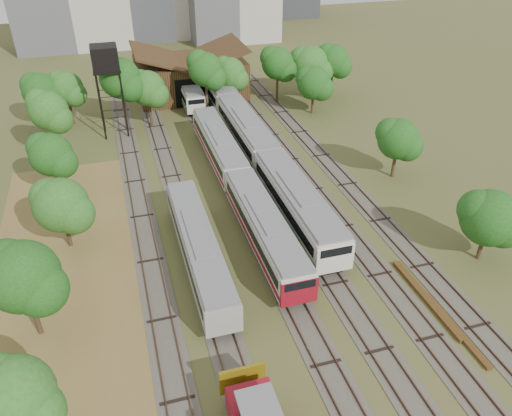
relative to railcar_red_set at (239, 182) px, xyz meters
name	(u,v)px	position (x,y,z in m)	size (l,w,h in m)	color
ground	(375,396)	(2.00, -25.56, -1.90)	(240.00, 240.00, 0.00)	#475123
dry_grass_patch	(77,364)	(-16.00, -17.56, -1.88)	(14.00, 60.00, 0.04)	brown
tracks	(253,199)	(1.33, -0.56, -1.86)	(24.60, 80.00, 0.19)	#4C473D
railcar_red_set	(239,182)	(0.00, 0.00, 0.00)	(2.91, 34.57, 3.60)	black
railcar_green_set	(246,132)	(4.00, 11.31, 0.22)	(3.24, 52.07, 4.01)	black
railcar_rear	(187,88)	(0.00, 30.38, -0.12)	(2.74, 16.08, 3.38)	black
old_grey_coach	(199,248)	(-6.00, -9.57, -0.07)	(2.73, 18.00, 3.37)	black
water_tower	(105,61)	(-11.11, 20.43, 7.66)	(3.28, 3.28, 11.34)	black
rail_pile_near	(427,298)	(10.00, -18.84, -1.75)	(0.61, 9.16, 0.31)	brown
rail_pile_far	(455,328)	(10.20, -22.18, -1.78)	(0.47, 7.59, 0.25)	brown
maintenance_shed	(190,76)	(1.00, 32.42, 1.01)	(16.45, 11.55, 7.58)	#362113
tree_band_left	(37,204)	(-18.25, -4.36, 3.24)	(7.86, 64.97, 8.32)	#382616
tree_band_far	(224,72)	(4.43, 24.05, 3.79)	(42.57, 9.28, 9.51)	#382616
tree_band_right	(388,138)	(16.92, 0.67, 2.46)	(5.96, 39.96, 6.73)	#382616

